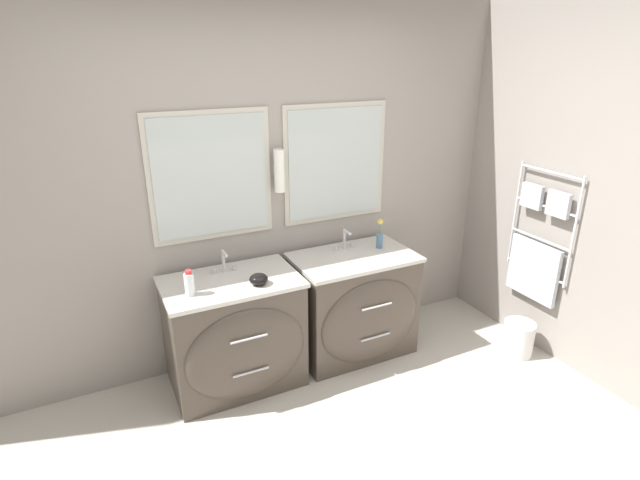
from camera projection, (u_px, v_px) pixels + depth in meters
name	position (u px, v px, depth m)	size (l,w,h in m)	color
wall_back	(254.00, 188.00, 3.52)	(5.54, 0.16, 2.60)	gray
wall_right	(563.00, 188.00, 3.56)	(0.13, 3.48, 2.60)	gray
vanity_left	(236.00, 334.00, 3.40)	(0.90, 0.63, 0.80)	#4C4238
vanity_right	(355.00, 305.00, 3.78)	(0.90, 0.63, 0.80)	#4C4238
faucet_left	(224.00, 262.00, 3.37)	(0.17, 0.10, 0.16)	silver
faucet_right	(345.00, 240.00, 3.76)	(0.17, 0.10, 0.16)	silver
toiletry_bottle	(189.00, 284.00, 3.06)	(0.06, 0.06, 0.17)	silver
amenity_bowl	(259.00, 279.00, 3.22)	(0.12, 0.12, 0.07)	black
flower_vase	(380.00, 236.00, 3.78)	(0.05, 0.05, 0.23)	teal
waste_bin	(518.00, 338.00, 3.85)	(0.24, 0.24, 0.27)	silver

